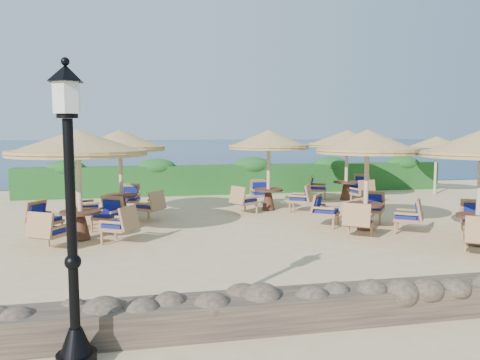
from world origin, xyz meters
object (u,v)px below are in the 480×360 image
lamp_post (72,230)px  cafe_set_4 (269,154)px  extra_parasol (437,142)px  cafe_set_0 (78,160)px  cafe_set_5 (347,149)px  cafe_set_3 (120,156)px  cafe_set_1 (367,163)px

lamp_post → cafe_set_4: (4.81, 9.62, 0.33)m
extra_parasol → cafe_set_0: size_ratio=0.74×
cafe_set_0 → cafe_set_4: bearing=30.2°
cafe_set_0 → cafe_set_5: size_ratio=1.11×
cafe_set_3 → cafe_set_4: 4.73m
extra_parasol → cafe_set_3: (-12.50, -2.81, -0.29)m
cafe_set_5 → cafe_set_3: bearing=-165.8°
extra_parasol → cafe_set_3: cafe_set_3 is taller
extra_parasol → cafe_set_4: cafe_set_4 is taller
cafe_set_4 → extra_parasol: bearing=17.0°
lamp_post → cafe_set_1: bearing=43.0°
extra_parasol → cafe_set_0: 14.47m
cafe_set_3 → cafe_set_4: same height
cafe_set_0 → cafe_set_1: size_ratio=1.21×
lamp_post → cafe_set_5: lamp_post is taller
extra_parasol → cafe_set_1: size_ratio=0.89×
cafe_set_1 → cafe_set_4: same height
cafe_set_4 → cafe_set_0: bearing=-149.8°
cafe_set_1 → cafe_set_0: bearing=177.5°
cafe_set_1 → cafe_set_3: same height
extra_parasol → cafe_set_5: cafe_set_5 is taller
cafe_set_1 → extra_parasol: bearing=44.2°
lamp_post → cafe_set_3: lamp_post is taller
cafe_set_0 → cafe_set_5: 10.29m
cafe_set_0 → cafe_set_4: 6.42m
cafe_set_1 → cafe_set_5: 5.49m
lamp_post → cafe_set_4: 10.76m
lamp_post → cafe_set_4: size_ratio=1.19×
lamp_post → cafe_set_5: size_ratio=1.13×
lamp_post → cafe_set_1: lamp_post is taller
cafe_set_1 → cafe_set_5: same height
extra_parasol → cafe_set_1: bearing=-135.8°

